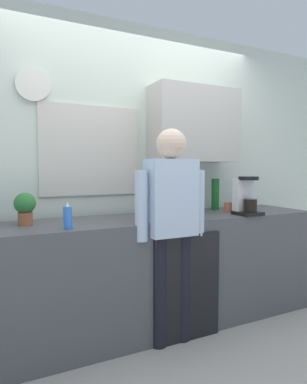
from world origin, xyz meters
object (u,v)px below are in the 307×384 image
at_px(bottle_red_vinegar, 144,205).
at_px(cup_terracotta_mug, 229,207).
at_px(coffee_maker, 246,198).
at_px(bottle_amber_beer, 197,201).
at_px(potted_plant, 25,206).
at_px(storage_canister, 185,204).
at_px(person_at_sink, 171,218).
at_px(bottle_green_wine, 215,194).
at_px(dish_soap, 68,217).

xyz_separation_m(bottle_red_vinegar, cup_terracotta_mug, (0.85, 0.01, -0.06)).
bearing_deg(coffee_maker, bottle_amber_beer, 151.85).
height_order(potted_plant, storage_canister, potted_plant).
bearing_deg(potted_plant, person_at_sink, -20.78).
height_order(coffee_maker, bottle_red_vinegar, coffee_maker).
bearing_deg(bottle_green_wine, storage_canister, -168.16).
xyz_separation_m(storage_canister, person_at_sink, (-0.36, -0.40, -0.05)).
relative_size(coffee_maker, person_at_sink, 0.21).
xyz_separation_m(dish_soap, storage_canister, (1.09, 0.32, 0.01)).
bearing_deg(dish_soap, bottle_amber_beer, 10.24).
distance_m(bottle_amber_beer, cup_terracotta_mug, 0.34).
bearing_deg(coffee_maker, dish_soap, -179.52).
bearing_deg(bottle_red_vinegar, dish_soap, -163.24).
bearing_deg(bottle_red_vinegar, potted_plant, 173.62).
bearing_deg(person_at_sink, coffee_maker, 3.09).
bearing_deg(potted_plant, dish_soap, -50.83).
distance_m(coffee_maker, bottle_red_vinegar, 0.90).
height_order(bottle_amber_beer, storage_canister, bottle_amber_beer).
bearing_deg(person_at_sink, cup_terracotta_mug, 16.62).
bearing_deg(person_at_sink, bottle_green_wine, 28.95).
distance_m(cup_terracotta_mug, storage_canister, 0.41).
xyz_separation_m(bottle_red_vinegar, person_at_sink, (0.09, -0.27, -0.07)).
xyz_separation_m(bottle_green_wine, dish_soap, (-1.49, -0.40, -0.07)).
height_order(bottle_green_wine, bottle_amber_beer, bottle_green_wine).
xyz_separation_m(coffee_maker, potted_plant, (-1.76, 0.28, -0.01)).
distance_m(bottle_red_vinegar, storage_canister, 0.47).
bearing_deg(person_at_sink, potted_plant, 155.75).
bearing_deg(potted_plant, bottle_red_vinegar, -6.38).
height_order(coffee_maker, potted_plant, coffee_maker).
distance_m(bottle_amber_beer, dish_soap, 1.18).
relative_size(dish_soap, person_at_sink, 0.11).
relative_size(bottle_red_vinegar, cup_terracotta_mug, 2.39).
relative_size(coffee_maker, dish_soap, 1.83).
height_order(bottle_green_wine, cup_terracotta_mug, bottle_green_wine).
bearing_deg(bottle_red_vinegar, coffee_maker, -11.53).
distance_m(cup_terracotta_mug, potted_plant, 1.73).
bearing_deg(bottle_green_wine, coffee_maker, -84.92).
relative_size(bottle_green_wine, potted_plant, 1.30).
bearing_deg(storage_canister, bottle_red_vinegar, -164.58).
relative_size(bottle_amber_beer, cup_terracotta_mug, 2.50).
xyz_separation_m(bottle_green_wine, person_at_sink, (-0.75, -0.48, -0.11)).
height_order(bottle_red_vinegar, person_at_sink, person_at_sink).
height_order(coffee_maker, dish_soap, coffee_maker).
bearing_deg(bottle_green_wine, bottle_amber_beer, -149.97).
height_order(coffee_maker, cup_terracotta_mug, coffee_maker).
xyz_separation_m(cup_terracotta_mug, dish_soap, (-1.49, -0.20, 0.03)).
relative_size(bottle_red_vinegar, potted_plant, 0.96).
relative_size(coffee_maker, potted_plant, 1.43).
bearing_deg(bottle_red_vinegar, cup_terracotta_mug, 0.34).
bearing_deg(bottle_red_vinegar, bottle_green_wine, 13.77).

